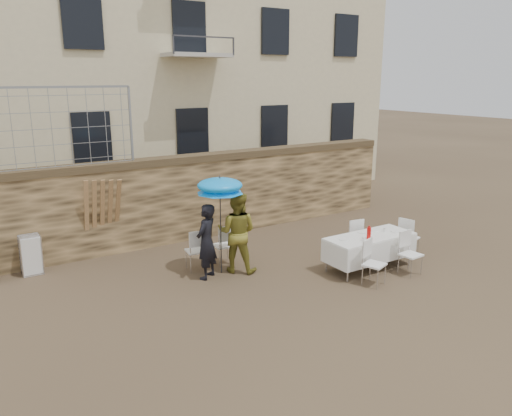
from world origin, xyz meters
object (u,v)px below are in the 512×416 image
man_suit (206,242)px  table_chair_front_right (411,254)px  soda_bottle (369,233)px  chair_stack_right (30,252)px  umbrella (220,188)px  banquet_table (370,237)px  couple_chair_left (196,249)px  table_chair_front_left (374,263)px  table_chair_side (409,237)px  woman_dress (237,232)px  table_chair_back (352,237)px  couple_chair_right (223,244)px

man_suit → table_chair_front_right: (3.86, -2.19, -0.34)m
soda_bottle → chair_stack_right: bearing=147.9°
umbrella → banquet_table: 3.55m
chair_stack_right → couple_chair_left: bearing=-30.1°
couple_chair_left → soda_bottle: size_ratio=3.69×
table_chair_front_right → chair_stack_right: 8.39m
table_chair_front_left → table_chair_front_right: bearing=-19.5°
table_chair_front_left → table_chair_side: bearing=3.5°
table_chair_front_left → chair_stack_right: size_ratio=1.04×
banquet_table → table_chair_front_right: table_chair_front_right is taller
woman_dress → umbrella: (-0.35, 0.10, 1.01)m
woman_dress → banquet_table: size_ratio=0.86×
soda_bottle → table_chair_front_right: soda_bottle is taller
soda_bottle → banquet_table: bearing=36.9°
man_suit → soda_bottle: man_suit is taller
table_chair_back → chair_stack_right: (-6.73, 3.03, -0.02)m
banquet_table → table_chair_side: bearing=4.1°
umbrella → couple_chair_right: 1.53m
woman_dress → soda_bottle: bearing=-170.1°
umbrella → table_chair_side: size_ratio=2.12×
banquet_table → chair_stack_right: bearing=149.6°
couple_chair_left → soda_bottle: 3.85m
umbrella → couple_chair_right: (0.30, 0.45, -1.44)m
man_suit → couple_chair_right: man_suit is taller
couple_chair_right → soda_bottle: bearing=142.3°
banquet_table → table_chair_front_right: bearing=-56.3°
umbrella → banquet_table: bearing=-27.5°
couple_chair_right → table_chair_front_left: (2.06, -2.74, 0.00)m
umbrella → couple_chair_left: bearing=131.6°
soda_bottle → chair_stack_right: size_ratio=0.28×
chair_stack_right → table_chair_front_right: bearing=-33.1°
table_chair_front_right → couple_chair_right: bearing=135.1°
couple_chair_left → table_chair_front_right: same height
couple_chair_left → table_chair_front_left: size_ratio=1.00×
soda_bottle → table_chair_front_left: soda_bottle is taller
man_suit → table_chair_back: man_suit is taller
man_suit → couple_chair_left: man_suit is taller
chair_stack_right → umbrella: bearing=-32.7°
man_suit → umbrella: bearing=159.0°
woman_dress → man_suit: bearing=43.3°
couple_chair_left → banquet_table: couple_chair_left is taller
couple_chair_right → chair_stack_right: couple_chair_right is taller
table_chair_side → couple_chair_left: bearing=53.1°
woman_dress → banquet_table: 2.99m
chair_stack_right → table_chair_back: bearing=-24.2°
man_suit → couple_chair_left: (0.00, 0.55, -0.34)m
table_chair_front_right → table_chair_back: size_ratio=1.00×
man_suit → woman_dress: bearing=145.0°
man_suit → banquet_table: man_suit is taller
couple_chair_left → soda_bottle: soda_bottle is taller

